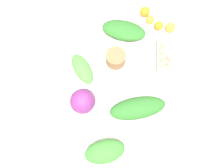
{
  "coord_description": "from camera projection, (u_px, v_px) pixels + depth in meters",
  "views": [
    {
      "loc": [
        -0.46,
        -0.38,
        2.41
      ],
      "look_at": [
        0.0,
        0.0,
        0.79
      ],
      "focal_mm": 40.0,
      "sensor_mm": 36.0,
      "label": 1
    }
  ],
  "objects": [
    {
      "name": "ground_plane",
      "position": [
        112.0,
        111.0,
        2.47
      ],
      "size": [
        8.0,
        8.0,
        0.0
      ],
      "primitive_type": "plane",
      "color": "#C6B289"
    },
    {
      "name": "dining_table",
      "position": [
        112.0,
        89.0,
        1.84
      ],
      "size": [
        1.49,
        0.93,
        0.77
      ],
      "color": "silver",
      "rests_on": "ground_plane"
    },
    {
      "name": "cabbage_purple",
      "position": [
        83.0,
        101.0,
        1.62
      ],
      "size": [
        0.17,
        0.17,
        0.17
      ],
      "primitive_type": "sphere",
      "color": "#7A2D75",
      "rests_on": "dining_table"
    },
    {
      "name": "egg_carton",
      "position": [
        165.0,
        56.0,
        1.78
      ],
      "size": [
        0.27,
        0.24,
        0.09
      ],
      "rotation": [
        0.0,
        0.0,
        3.77
      ],
      "color": "#A8A8A3",
      "rests_on": "dining_table"
    },
    {
      "name": "paper_bag",
      "position": [
        116.0,
        58.0,
        1.76
      ],
      "size": [
        0.14,
        0.14,
        0.1
      ],
      "primitive_type": "cylinder",
      "color": "olive",
      "rests_on": "dining_table"
    },
    {
      "name": "greens_bunch_scallion",
      "position": [
        105.0,
        152.0,
        1.55
      ],
      "size": [
        0.29,
        0.27,
        0.09
      ],
      "primitive_type": "ellipsoid",
      "rotation": [
        0.0,
        0.0,
        5.64
      ],
      "color": "#3D8433",
      "rests_on": "dining_table"
    },
    {
      "name": "greens_bunch_chard",
      "position": [
        124.0,
        30.0,
        1.85
      ],
      "size": [
        0.3,
        0.37,
        0.08
      ],
      "primitive_type": "ellipsoid",
      "rotation": [
        0.0,
        0.0,
        2.03
      ],
      "color": "#2D6B28",
      "rests_on": "dining_table"
    },
    {
      "name": "greens_bunch_beet_tops",
      "position": [
        138.0,
        108.0,
        1.64
      ],
      "size": [
        0.39,
        0.35,
        0.09
      ],
      "primitive_type": "ellipsoid",
      "rotation": [
        0.0,
        0.0,
        5.6
      ],
      "color": "#2D6B28",
      "rests_on": "dining_table"
    },
    {
      "name": "greens_bunch_kale",
      "position": [
        82.0,
        69.0,
        1.75
      ],
      "size": [
        0.2,
        0.28,
        0.07
      ],
      "primitive_type": "ellipsoid",
      "rotation": [
        0.0,
        0.0,
        1.2
      ],
      "color": "#4C933D",
      "rests_on": "dining_table"
    },
    {
      "name": "orange_0",
      "position": [
        159.0,
        26.0,
        1.87
      ],
      "size": [
        0.07,
        0.07,
        0.07
      ],
      "primitive_type": "sphere",
      "color": "orange",
      "rests_on": "dining_table"
    },
    {
      "name": "orange_1",
      "position": [
        150.0,
        20.0,
        1.9
      ],
      "size": [
        0.07,
        0.07,
        0.07
      ],
      "primitive_type": "sphere",
      "color": "#F9A833",
      "rests_on": "dining_table"
    },
    {
      "name": "orange_2",
      "position": [
        145.0,
        12.0,
        1.91
      ],
      "size": [
        0.08,
        0.08,
        0.08
      ],
      "primitive_type": "sphere",
      "color": "orange",
      "rests_on": "dining_table"
    },
    {
      "name": "orange_3",
      "position": [
        170.0,
        27.0,
        1.87
      ],
      "size": [
        0.07,
        0.07,
        0.07
      ],
      "primitive_type": "sphere",
      "color": "#F9A833",
      "rests_on": "dining_table"
    }
  ]
}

